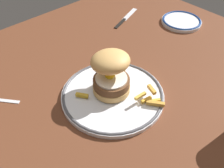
{
  "coord_description": "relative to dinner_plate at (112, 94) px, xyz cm",
  "views": [
    {
      "loc": [
        -30.9,
        -35.01,
        49.49
      ],
      "look_at": [
        1.5,
        0.26,
        4.6
      ],
      "focal_mm": 40.52,
      "sensor_mm": 36.0,
      "label": 1
    }
  ],
  "objects": [
    {
      "name": "ground_plane",
      "position": [
        -1.5,
        -0.26,
        -2.84
      ],
      "size": [
        128.45,
        107.1,
        4.0
      ],
      "primitive_type": "cube",
      "color": "brown"
    },
    {
      "name": "side_plate",
      "position": [
        46.3,
        10.94,
        -0.0
      ],
      "size": [
        15.09,
        15.09,
        1.6
      ],
      "color": "silver",
      "rests_on": "ground_plane"
    },
    {
      "name": "dinner_plate",
      "position": [
        0.0,
        0.0,
        0.0
      ],
      "size": [
        27.63,
        27.63,
        1.6
      ],
      "color": "silver",
      "rests_on": "ground_plane"
    },
    {
      "name": "burger",
      "position": [
        0.89,
        1.44,
        6.5
      ],
      "size": [
        11.31,
        12.03,
        11.79
      ],
      "color": "tan",
      "rests_on": "dinner_plate"
    },
    {
      "name": "fries_pile",
      "position": [
        4.4,
        -2.1,
        1.7
      ],
      "size": [
        18.01,
        23.76,
        2.7
      ],
      "color": "gold",
      "rests_on": "dinner_plate"
    },
    {
      "name": "knife",
      "position": [
        31.93,
        27.62,
        -0.58
      ],
      "size": [
        17.47,
        7.41,
        0.7
      ],
      "color": "black",
      "rests_on": "ground_plane"
    }
  ]
}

